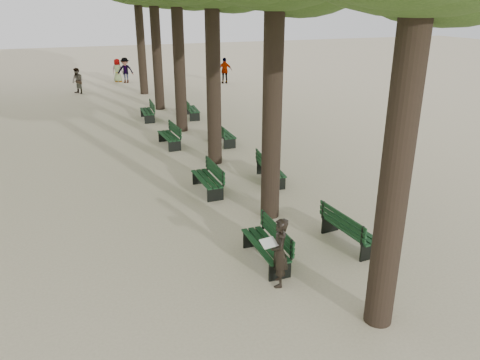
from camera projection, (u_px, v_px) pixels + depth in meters
name	position (u px, v px, depth m)	size (l,w,h in m)	color
ground	(263.00, 281.00, 10.17)	(120.00, 120.00, 0.00)	beige
bench_left_0	(266.00, 252.00, 10.83)	(0.59, 1.80, 0.92)	black
bench_left_1	(207.00, 184.00, 14.83)	(0.60, 1.81, 0.92)	black
bench_left_2	(169.00, 140.00, 19.53)	(0.66, 1.83, 0.92)	black
bench_left_3	(147.00, 115.00, 23.87)	(0.66, 1.83, 0.92)	black
bench_right_0	(349.00, 235.00, 11.59)	(0.70, 1.84, 0.92)	black
bench_right_1	(271.00, 174.00, 15.70)	(0.79, 1.86, 0.92)	black
bench_right_2	(224.00, 137.00, 19.89)	(0.62, 1.81, 0.92)	black
bench_right_3	(192.00, 112.00, 24.34)	(0.74, 1.85, 0.92)	black
man_with_map	(279.00, 253.00, 9.79)	(0.68, 0.68, 1.54)	black
pedestrian_a	(78.00, 81.00, 30.45)	(0.81, 0.33, 1.66)	#262628
pedestrian_c	(225.00, 71.00, 34.28)	(1.08, 0.37, 1.85)	#262628
pedestrian_d	(118.00, 70.00, 34.92)	(0.83, 0.34, 1.70)	#262628
pedestrian_b	(125.00, 70.00, 34.59)	(1.18, 0.36, 1.82)	#262628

